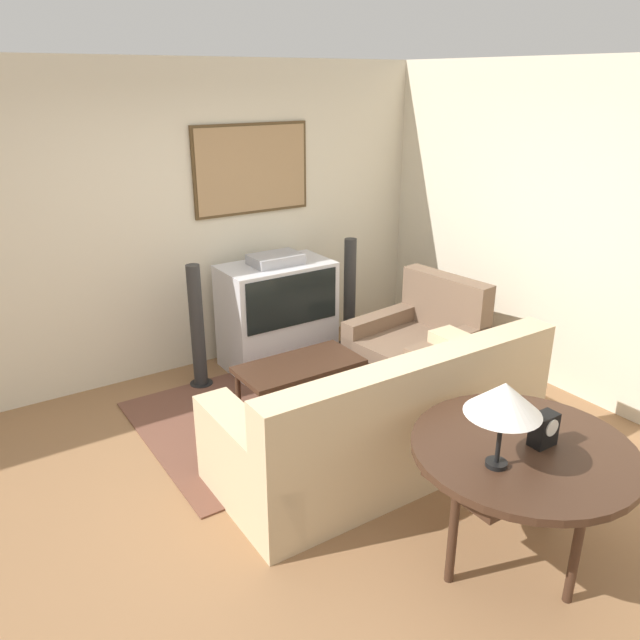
% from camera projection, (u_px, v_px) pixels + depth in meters
% --- Properties ---
extents(ground_plane, '(12.00, 12.00, 0.00)m').
position_uv_depth(ground_plane, '(298.00, 479.00, 4.23)').
color(ground_plane, '#8E6642').
extents(wall_back, '(12.00, 0.10, 2.70)m').
position_uv_depth(wall_back, '(169.00, 224.00, 5.39)').
color(wall_back, beige).
rests_on(wall_back, ground_plane).
extents(wall_right, '(0.06, 12.00, 2.70)m').
position_uv_depth(wall_right, '(570.00, 233.00, 5.09)').
color(wall_right, beige).
rests_on(wall_right, ground_plane).
extents(area_rug, '(2.25, 1.73, 0.01)m').
position_uv_depth(area_rug, '(287.00, 410.00, 5.08)').
color(area_rug, brown).
rests_on(area_rug, ground_plane).
extents(tv, '(1.01, 0.57, 1.06)m').
position_uv_depth(tv, '(277.00, 313.00, 5.77)').
color(tv, silver).
rests_on(tv, ground_plane).
extents(couch, '(2.28, 1.01, 0.94)m').
position_uv_depth(couch, '(383.00, 424.00, 4.26)').
color(couch, '#CCB289').
rests_on(couch, ground_plane).
extents(armchair, '(1.06, 1.01, 0.88)m').
position_uv_depth(armchair, '(419.00, 348.00, 5.59)').
color(armchair, brown).
rests_on(armchair, ground_plane).
extents(coffee_table, '(1.01, 0.51, 0.39)m').
position_uv_depth(coffee_table, '(299.00, 368.00, 5.04)').
color(coffee_table, '#3D2619').
rests_on(coffee_table, ground_plane).
extents(console_table, '(1.18, 1.18, 0.73)m').
position_uv_depth(console_table, '(523.00, 457.00, 3.30)').
color(console_table, '#3D2619').
rests_on(console_table, ground_plane).
extents(table_lamp, '(0.38, 0.38, 0.46)m').
position_uv_depth(table_lamp, '(504.00, 399.00, 2.98)').
color(table_lamp, black).
rests_on(table_lamp, console_table).
extents(mantel_clock, '(0.14, 0.10, 0.18)m').
position_uv_depth(mantel_clock, '(544.00, 429.00, 3.26)').
color(mantel_clock, black).
rests_on(mantel_clock, console_table).
extents(speaker_tower_left, '(0.20, 0.20, 1.10)m').
position_uv_depth(speaker_tower_left, '(197.00, 330.00, 5.33)').
color(speaker_tower_left, black).
rests_on(speaker_tower_left, ground_plane).
extents(speaker_tower_right, '(0.20, 0.20, 1.10)m').
position_uv_depth(speaker_tower_right, '(350.00, 296.00, 6.15)').
color(speaker_tower_right, black).
rests_on(speaker_tower_right, ground_plane).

